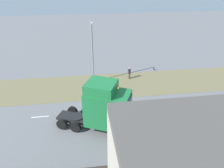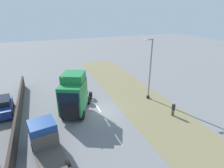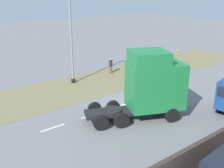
% 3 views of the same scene
% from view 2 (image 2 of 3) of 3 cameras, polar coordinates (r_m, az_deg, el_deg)
% --- Properties ---
extents(ground_plane, '(120.00, 120.00, 0.00)m').
position_cam_2_polar(ground_plane, '(23.05, -3.59, -8.33)').
color(ground_plane, slate).
rests_on(ground_plane, ground).
extents(grass_verge, '(7.00, 44.00, 0.01)m').
position_cam_2_polar(grass_verge, '(25.24, 9.56, -5.74)').
color(grass_verge, olive).
rests_on(grass_verge, ground).
extents(lane_markings, '(0.16, 14.60, 0.00)m').
position_cam_2_polar(lane_markings, '(23.63, -4.12, -7.52)').
color(lane_markings, white).
rests_on(lane_markings, ground).
extents(boundary_wall, '(0.25, 24.00, 1.78)m').
position_cam_2_polar(boundary_wall, '(22.08, -26.83, -9.72)').
color(boundary_wall, '#382D28').
rests_on(boundary_wall, ground).
extents(lorry_cab, '(5.10, 7.19, 5.10)m').
position_cam_2_polar(lorry_cab, '(21.87, -11.49, -3.17)').
color(lorry_cab, black).
rests_on(lorry_cab, ground).
extents(flatbed_truck, '(3.12, 6.21, 2.65)m').
position_cam_2_polar(flatbed_truck, '(17.57, -19.85, -15.11)').
color(flatbed_truck, navy).
rests_on(flatbed_truck, ground).
extents(parked_car, '(2.25, 4.69, 1.93)m').
position_cam_2_polar(parked_car, '(25.63, -30.27, -5.87)').
color(parked_car, navy).
rests_on(parked_car, ground).
extents(lamp_post, '(1.33, 0.42, 8.19)m').
position_cam_2_polar(lamp_post, '(25.26, 11.39, 3.30)').
color(lamp_post, black).
rests_on(lamp_post, ground).
extents(pedestrian, '(0.39, 0.39, 1.67)m').
position_cam_2_polar(pedestrian, '(22.93, 18.15, -7.33)').
color(pedestrian, brown).
rests_on(pedestrian, ground).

